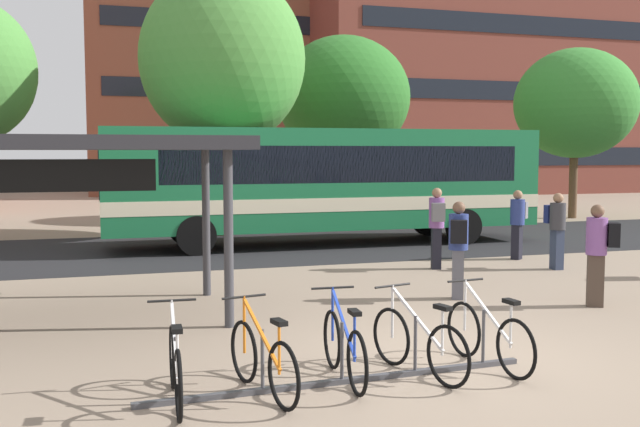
# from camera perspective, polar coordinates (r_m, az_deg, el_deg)

# --- Properties ---
(ground) EXTENTS (200.00, 200.00, 0.00)m
(ground) POSITION_cam_1_polar(r_m,az_deg,el_deg) (9.44, 9.98, -11.12)
(ground) COLOR gray
(bus_lane_asphalt) EXTENTS (80.00, 7.20, 0.01)m
(bus_lane_asphalt) POSITION_cam_1_polar(r_m,az_deg,el_deg) (19.92, -4.97, -2.61)
(bus_lane_asphalt) COLOR #232326
(bus_lane_asphalt) RESTS_ON ground
(city_bus) EXTENTS (12.04, 2.65, 3.20)m
(city_bus) POSITION_cam_1_polar(r_m,az_deg,el_deg) (20.25, 0.18, 2.56)
(city_bus) COLOR #196B3D
(city_bus) RESTS_ON ground
(bike_rack) EXTENTS (4.59, 0.34, 0.70)m
(bike_rack) POSITION_cam_1_polar(r_m,az_deg,el_deg) (8.33, 1.72, -12.56)
(bike_rack) COLOR #47474C
(bike_rack) RESTS_ON ground
(parked_bicycle_white_0) EXTENTS (0.52, 1.72, 0.99)m
(parked_bicycle_white_0) POSITION_cam_1_polar(r_m,az_deg,el_deg) (7.76, -11.25, -11.72)
(parked_bicycle_white_0) COLOR black
(parked_bicycle_white_0) RESTS_ON ground
(parked_bicycle_orange_1) EXTENTS (0.55, 1.70, 0.99)m
(parked_bicycle_orange_1) POSITION_cam_1_polar(r_m,az_deg,el_deg) (7.89, -4.51, -11.38)
(parked_bicycle_orange_1) COLOR black
(parked_bicycle_orange_1) RESTS_ON ground
(parked_bicycle_blue_2) EXTENTS (0.52, 1.72, 0.99)m
(parked_bicycle_blue_2) POSITION_cam_1_polar(r_m,az_deg,el_deg) (8.34, 1.89, -10.47)
(parked_bicycle_blue_2) COLOR black
(parked_bicycle_blue_2) RESTS_ON ground
(parked_bicycle_white_3) EXTENTS (0.62, 1.68, 0.99)m
(parked_bicycle_white_3) POSITION_cam_1_polar(r_m,az_deg,el_deg) (8.60, 7.71, -10.04)
(parked_bicycle_white_3) COLOR black
(parked_bicycle_white_3) RESTS_ON ground
(parked_bicycle_white_4) EXTENTS (0.52, 1.72, 0.99)m
(parked_bicycle_white_4) POSITION_cam_1_polar(r_m,az_deg,el_deg) (9.07, 13.05, -9.33)
(parked_bicycle_white_4) COLOR black
(parked_bicycle_white_4) RESTS_ON ground
(transit_shelter) EXTENTS (6.61, 3.42, 2.82)m
(transit_shelter) POSITION_cam_1_polar(r_m,az_deg,el_deg) (11.82, -22.18, 4.77)
(transit_shelter) COLOR #38383D
(transit_shelter) RESTS_ON ground
(commuter_navy_pack_0) EXTENTS (0.36, 0.54, 1.69)m
(commuter_navy_pack_0) POSITION_cam_1_polar(r_m,az_deg,el_deg) (16.83, 18.03, -0.88)
(commuter_navy_pack_0) COLOR #2D3851
(commuter_navy_pack_0) RESTS_ON ground
(commuter_grey_pack_1) EXTENTS (0.46, 0.59, 1.80)m
(commuter_grey_pack_1) POSITION_cam_1_polar(r_m,az_deg,el_deg) (16.21, 9.12, -0.69)
(commuter_grey_pack_1) COLOR black
(commuter_grey_pack_1) RESTS_ON ground
(commuter_grey_pack_2) EXTENTS (0.60, 0.56, 1.67)m
(commuter_grey_pack_2) POSITION_cam_1_polar(r_m,az_deg,el_deg) (18.14, 15.22, -0.46)
(commuter_grey_pack_2) COLOR black
(commuter_grey_pack_2) RESTS_ON ground
(commuter_black_pack_3) EXTENTS (0.61, 0.53, 1.71)m
(commuter_black_pack_3) POSITION_cam_1_polar(r_m,az_deg,el_deg) (12.99, 20.97, -2.53)
(commuter_black_pack_3) COLOR #47382D
(commuter_black_pack_3) RESTS_ON ground
(commuter_black_pack_4) EXTENTS (0.51, 0.60, 1.72)m
(commuter_black_pack_4) POSITION_cam_1_polar(r_m,az_deg,el_deg) (12.96, 10.78, -2.30)
(commuter_black_pack_4) COLOR #565660
(commuter_black_pack_4) RESTS_ON ground
(street_tree_0) EXTENTS (5.10, 5.10, 6.99)m
(street_tree_0) POSITION_cam_1_polar(r_m,az_deg,el_deg) (28.16, 1.84, 9.07)
(street_tree_0) COLOR brown
(street_tree_0) RESTS_ON ground
(street_tree_2) EXTENTS (5.01, 5.01, 8.07)m
(street_tree_2) POSITION_cam_1_polar(r_m,az_deg,el_deg) (22.72, -7.63, 11.87)
(street_tree_2) COLOR brown
(street_tree_2) RESTS_ON ground
(street_tree_3) EXTENTS (4.67, 4.67, 6.56)m
(street_tree_3) POSITION_cam_1_polar(r_m,az_deg,el_deg) (30.09, 19.36, 8.12)
(street_tree_3) COLOR brown
(street_tree_3) RESTS_ON ground
(building_right_wing) EXTENTS (22.62, 11.68, 23.06)m
(building_right_wing) POSITION_cam_1_polar(r_m,az_deg,el_deg) (50.71, 11.89, 14.91)
(building_right_wing) COLOR brown
(building_right_wing) RESTS_ON ground
(building_centre_block) EXTENTS (14.21, 12.83, 15.77)m
(building_centre_block) POSITION_cam_1_polar(r_m,az_deg,el_deg) (50.55, -9.63, 10.80)
(building_centre_block) COLOR brown
(building_centre_block) RESTS_ON ground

